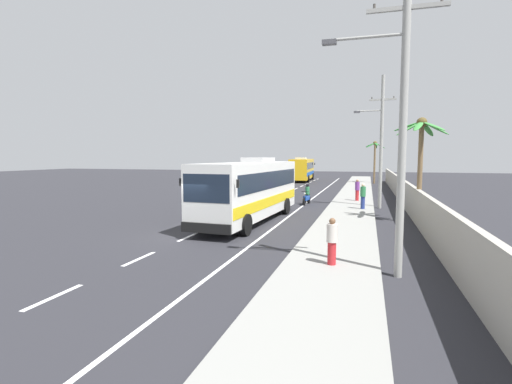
# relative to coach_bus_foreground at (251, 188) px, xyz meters

# --- Properties ---
(ground_plane) EXTENTS (160.00, 160.00, 0.00)m
(ground_plane) POSITION_rel_coach_bus_foreground_xyz_m (-1.51, -4.68, -1.90)
(ground_plane) COLOR #28282D
(sidewalk_kerb) EXTENTS (3.20, 90.00, 0.14)m
(sidewalk_kerb) POSITION_rel_coach_bus_foreground_xyz_m (5.29, 5.32, -1.83)
(sidewalk_kerb) COLOR gray
(sidewalk_kerb) RESTS_ON ground
(lane_markings) EXTENTS (3.43, 71.00, 0.01)m
(lane_markings) POSITION_rel_coach_bus_foreground_xyz_m (0.56, 9.79, -1.90)
(lane_markings) COLOR white
(lane_markings) RESTS_ON ground
(boundary_wall) EXTENTS (0.24, 60.00, 1.91)m
(boundary_wall) POSITION_rel_coach_bus_foreground_xyz_m (9.09, 9.32, -0.95)
(boundary_wall) COLOR #9E998E
(boundary_wall) RESTS_ON ground
(coach_bus_foreground) EXTENTS (3.35, 11.27, 3.66)m
(coach_bus_foreground) POSITION_rel_coach_bus_foreground_xyz_m (0.00, 0.00, 0.00)
(coach_bus_foreground) COLOR silver
(coach_bus_foreground) RESTS_ON ground
(coach_bus_far_lane) EXTENTS (3.39, 11.13, 3.58)m
(coach_bus_far_lane) POSITION_rel_coach_bus_foreground_xyz_m (-3.16, 36.68, -0.04)
(coach_bus_far_lane) COLOR gold
(coach_bus_far_lane) RESTS_ON ground
(motorcycle_beside_bus) EXTENTS (0.56, 1.96, 1.62)m
(motorcycle_beside_bus) POSITION_rel_coach_bus_foreground_xyz_m (1.91, 8.64, -1.25)
(motorcycle_beside_bus) COLOR black
(motorcycle_beside_bus) RESTS_ON ground
(pedestrian_near_kerb) EXTENTS (0.36, 0.36, 1.74)m
(pedestrian_near_kerb) POSITION_rel_coach_bus_foreground_xyz_m (6.14, 6.14, -0.85)
(pedestrian_near_kerb) COLOR navy
(pedestrian_near_kerb) RESTS_ON sidewalk_kerb
(pedestrian_midwalk) EXTENTS (0.36, 0.36, 1.56)m
(pedestrian_midwalk) POSITION_rel_coach_bus_foreground_xyz_m (5.33, -8.14, -0.95)
(pedestrian_midwalk) COLOR red
(pedestrian_midwalk) RESTS_ON sidewalk_kerb
(pedestrian_far_walk) EXTENTS (0.36, 0.36, 1.72)m
(pedestrian_far_walk) POSITION_rel_coach_bus_foreground_xyz_m (5.63, 11.07, -0.86)
(pedestrian_far_walk) COLOR red
(pedestrian_far_walk) RESTS_ON sidewalk_kerb
(utility_pole_nearest) EXTENTS (3.58, 0.24, 9.42)m
(utility_pole_nearest) POSITION_rel_coach_bus_foreground_xyz_m (7.30, -8.45, 3.13)
(utility_pole_nearest) COLOR #9E9E99
(utility_pole_nearest) RESTS_ON ground
(utility_pole_mid) EXTENTS (2.87, 0.24, 9.38)m
(utility_pole_mid) POSITION_rel_coach_bus_foreground_xyz_m (7.22, 7.86, 3.03)
(utility_pole_mid) COLOR #9E9E99
(utility_pole_mid) RESTS_ON ground
(palm_nearest) EXTENTS (2.87, 2.95, 5.84)m
(palm_nearest) POSITION_rel_coach_bus_foreground_xyz_m (9.15, 1.95, 2.50)
(palm_nearest) COLOR brown
(palm_nearest) RESTS_ON ground
(palm_second) EXTENTS (2.68, 2.86, 5.80)m
(palm_second) POSITION_rel_coach_bus_foreground_xyz_m (7.25, 34.05, 2.36)
(palm_second) COLOR brown
(palm_second) RESTS_ON ground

